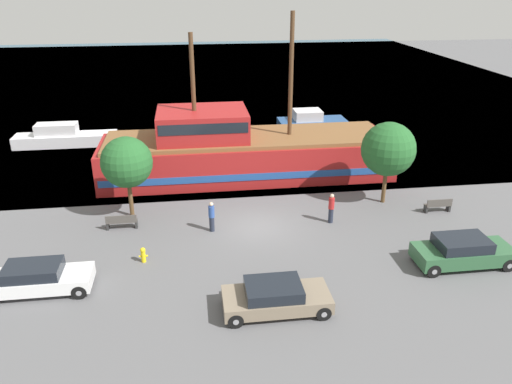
{
  "coord_description": "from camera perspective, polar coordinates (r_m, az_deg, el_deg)",
  "views": [
    {
      "loc": [
        -3.38,
        -24.01,
        12.61
      ],
      "look_at": [
        0.16,
        2.0,
        1.2
      ],
      "focal_mm": 35.0,
      "sensor_mm": 36.0,
      "label": 1
    }
  ],
  "objects": [
    {
      "name": "moored_boat_outer",
      "position": [
        44.26,
        6.33,
        7.79
      ],
      "size": [
        5.88,
        2.48,
        1.94
      ],
      "color": "navy",
      "rests_on": "water_surface"
    },
    {
      "name": "pirate_ship",
      "position": [
        33.8,
        -1.5,
        4.67
      ],
      "size": [
        20.68,
        5.44,
        10.65
      ],
      "color": "#A31E1E",
      "rests_on": "water_surface"
    },
    {
      "name": "pedestrian_walking_far",
      "position": [
        27.73,
        8.59,
        -1.83
      ],
      "size": [
        0.32,
        0.32,
        1.72
      ],
      "color": "#232838",
      "rests_on": "ground_plane"
    },
    {
      "name": "water_surface",
      "position": [
        69.25,
        -4.94,
        12.92
      ],
      "size": [
        80.0,
        80.0,
        0.0
      ],
      "primitive_type": "plane",
      "color": "#33566B",
      "rests_on": "ground"
    },
    {
      "name": "parked_car_curb_mid",
      "position": [
        23.7,
        -23.77,
        -9.02
      ],
      "size": [
        4.53,
        1.78,
        1.32
      ],
      "color": "white",
      "rests_on": "ground_plane"
    },
    {
      "name": "bench_promenade_east",
      "position": [
        30.66,
        20.1,
        -1.44
      ],
      "size": [
        1.52,
        0.45,
        0.85
      ],
      "color": "#4C4742",
      "rests_on": "ground_plane"
    },
    {
      "name": "parked_car_curb_front",
      "position": [
        20.68,
        2.25,
        -11.9
      ],
      "size": [
        4.37,
        1.98,
        1.26
      ],
      "color": "#7F705B",
      "rests_on": "ground_plane"
    },
    {
      "name": "pedestrian_walking_near",
      "position": [
        26.62,
        -5.1,
        -2.81
      ],
      "size": [
        0.32,
        0.32,
        1.69
      ],
      "color": "#232838",
      "rests_on": "ground_plane"
    },
    {
      "name": "tree_row_east",
      "position": [
        28.15,
        -14.56,
        3.29
      ],
      "size": [
        2.83,
        2.83,
        4.67
      ],
      "color": "brown",
      "rests_on": "ground_plane"
    },
    {
      "name": "tree_row_mideast",
      "position": [
        30.02,
        14.89,
        4.73
      ],
      "size": [
        3.16,
        3.16,
        4.94
      ],
      "color": "brown",
      "rests_on": "ground_plane"
    },
    {
      "name": "fire_hydrant",
      "position": [
        24.54,
        -12.77,
        -6.96
      ],
      "size": [
        0.42,
        0.25,
        0.76
      ],
      "color": "yellow",
      "rests_on": "ground_plane"
    },
    {
      "name": "bench_promenade_west",
      "position": [
        27.87,
        -15.11,
        -3.29
      ],
      "size": [
        1.64,
        0.45,
        0.85
      ],
      "color": "#4C4742",
      "rests_on": "ground_plane"
    },
    {
      "name": "parked_car_curb_rear",
      "position": [
        25.49,
        22.56,
        -6.29
      ],
      "size": [
        4.57,
        1.9,
        1.43
      ],
      "color": "#2D5B38",
      "rests_on": "ground_plane"
    },
    {
      "name": "ground_plane",
      "position": [
        27.33,
        0.24,
        -3.98
      ],
      "size": [
        160.0,
        160.0,
        0.0
      ],
      "primitive_type": "plane",
      "color": "#5B5B5E"
    },
    {
      "name": "moored_boat_dockside",
      "position": [
        43.21,
        -21.11,
        5.86
      ],
      "size": [
        7.94,
        1.9,
        1.81
      ],
      "color": "silver",
      "rests_on": "water_surface"
    }
  ]
}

